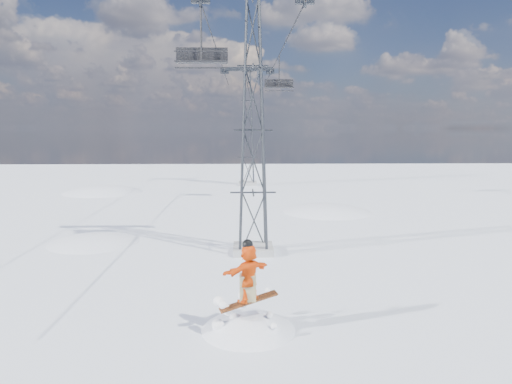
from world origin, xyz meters
TOP-DOWN VIEW (x-y plane):
  - ground at (0.00, 0.00)m, footprint 120.00×120.00m
  - snow_terrain at (-4.77, 21.24)m, footprint 39.00×37.00m
  - lift_tower_near at (0.80, 8.00)m, footprint 5.20×1.80m
  - lift_tower_far at (0.80, 33.00)m, footprint 5.20×1.80m
  - haul_cables at (0.80, 19.50)m, footprint 4.46×51.00m
  - lift_chair_near at (-1.40, 8.06)m, footprint 2.23×0.64m
  - lift_chair_mid at (3.00, 21.86)m, footprint 2.09×0.60m

SIDE VIEW (x-z plane):
  - snow_terrain at x=-4.77m, z-range -20.59..1.41m
  - ground at x=0.00m, z-range 0.00..0.00m
  - lift_tower_near at x=0.80m, z-range -0.24..11.18m
  - lift_tower_far at x=0.80m, z-range -0.24..11.18m
  - lift_chair_near at x=-1.40m, z-range 7.26..10.02m
  - lift_chair_mid at x=3.00m, z-range 7.47..10.07m
  - haul_cables at x=0.80m, z-range 10.82..10.88m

